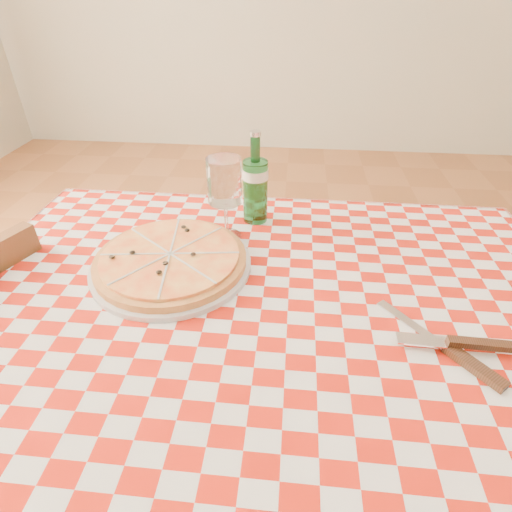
{
  "coord_description": "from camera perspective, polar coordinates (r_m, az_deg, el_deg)",
  "views": [
    {
      "loc": [
        0.05,
        -0.62,
        1.29
      ],
      "look_at": [
        -0.02,
        0.06,
        0.82
      ],
      "focal_mm": 28.0,
      "sensor_mm": 36.0,
      "label": 1
    }
  ],
  "objects": [
    {
      "name": "water_bottle",
      "position": [
        1.03,
        -0.1,
        11.06
      ],
      "size": [
        0.07,
        0.07,
        0.24
      ],
      "primitive_type": null,
      "rotation": [
        0.0,
        0.0,
        0.06
      ],
      "color": "#186328",
      "rests_on": "tablecloth"
    },
    {
      "name": "tablecloth",
      "position": [
        0.82,
        0.98,
        -6.13
      ],
      "size": [
        1.3,
        0.9,
        0.01
      ],
      "primitive_type": "cube",
      "color": "#A5160A",
      "rests_on": "dining_table"
    },
    {
      "name": "cutlery",
      "position": [
        0.78,
        25.56,
        -11.19
      ],
      "size": [
        0.34,
        0.31,
        0.03
      ],
      "primitive_type": null,
      "rotation": [
        0.0,
        0.0,
        -0.38
      ],
      "color": "silver",
      "rests_on": "tablecloth"
    },
    {
      "name": "dining_table",
      "position": [
        0.89,
        0.92,
        -10.74
      ],
      "size": [
        1.2,
        0.8,
        0.75
      ],
      "color": "brown",
      "rests_on": "ground"
    },
    {
      "name": "pizza_plate",
      "position": [
        0.91,
        -12.08,
        -0.4
      ],
      "size": [
        0.4,
        0.4,
        0.05
      ],
      "primitive_type": null,
      "rotation": [
        0.0,
        0.0,
        0.13
      ],
      "color": "gold",
      "rests_on": "tablecloth"
    },
    {
      "name": "wine_glass",
      "position": [
        0.96,
        -4.41,
        7.95
      ],
      "size": [
        0.08,
        0.08,
        0.21
      ],
      "primitive_type": null,
      "rotation": [
        0.0,
        0.0,
        0.03
      ],
      "color": "silver",
      "rests_on": "tablecloth"
    }
  ]
}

